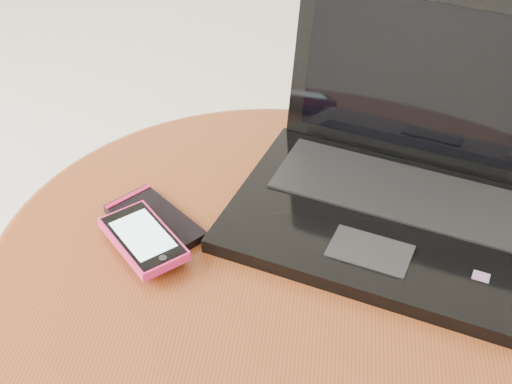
# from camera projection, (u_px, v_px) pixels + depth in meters

# --- Properties ---
(table) EXTENTS (0.64, 0.64, 0.51)m
(table) POSITION_uv_depth(u_px,v_px,m) (269.00, 323.00, 0.87)
(table) COLOR #59291A
(table) RESTS_ON ground
(laptop) EXTENTS (0.42, 0.38, 0.23)m
(laptop) POSITION_uv_depth(u_px,v_px,m) (398.00, 179.00, 0.85)
(laptop) COLOR black
(laptop) RESTS_ON table
(phone_black) EXTENTS (0.13, 0.13, 0.01)m
(phone_black) POSITION_uv_depth(u_px,v_px,m) (155.00, 222.00, 0.84)
(phone_black) COLOR black
(phone_black) RESTS_ON table
(phone_pink) EXTENTS (0.12, 0.12, 0.01)m
(phone_pink) POSITION_uv_depth(u_px,v_px,m) (143.00, 239.00, 0.80)
(phone_pink) COLOR #DD2262
(phone_pink) RESTS_ON phone_black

